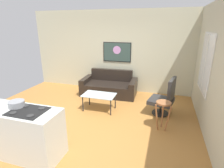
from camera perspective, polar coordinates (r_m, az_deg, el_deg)
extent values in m
cube|color=#AB7235|center=(4.68, -6.64, -11.41)|extent=(6.40, 6.40, 0.04)
cube|color=beige|center=(6.43, 1.55, 10.25)|extent=(6.40, 0.05, 2.80)
cube|color=beige|center=(4.22, 29.41, 3.75)|extent=(0.05, 6.40, 2.80)
cube|color=black|center=(6.16, -0.95, -1.59)|extent=(1.51, 0.98, 0.40)
cube|color=black|center=(6.39, -0.08, 2.93)|extent=(1.48, 0.23, 0.40)
cube|color=black|center=(6.39, -8.13, -0.31)|extent=(0.22, 0.92, 0.56)
cube|color=black|center=(5.99, 6.71, -1.54)|extent=(0.22, 0.92, 0.56)
cube|color=silver|center=(4.98, -4.10, -3.48)|extent=(0.89, 0.53, 0.02)
cylinder|color=#232326|center=(5.03, -9.26, -6.28)|extent=(0.03, 0.03, 0.44)
cylinder|color=#232326|center=(4.76, -0.42, -7.52)|extent=(0.03, 0.03, 0.44)
cylinder|color=#232326|center=(5.40, -7.21, -4.44)|extent=(0.03, 0.03, 0.44)
cylinder|color=#232326|center=(5.15, 1.05, -5.47)|extent=(0.03, 0.03, 0.44)
cylinder|color=black|center=(5.09, 14.99, -8.91)|extent=(0.44, 0.44, 0.04)
cylinder|color=black|center=(5.00, 15.18, -6.92)|extent=(0.06, 0.06, 0.35)
cube|color=#2C2C2E|center=(4.94, 15.33, -5.18)|extent=(0.72, 0.74, 0.10)
cube|color=#2C2C2E|center=(4.77, 18.39, -1.85)|extent=(0.21, 0.63, 0.59)
cylinder|color=#995F38|center=(4.12, 16.13, -5.74)|extent=(0.33, 0.33, 0.03)
cylinder|color=#995F38|center=(4.39, 15.79, -9.08)|extent=(0.04, 0.13, 0.64)
cylinder|color=#995F38|center=(4.21, 14.03, -10.20)|extent=(0.13, 0.10, 0.64)
cylinder|color=#995F38|center=(4.21, 17.36, -10.49)|extent=(0.13, 0.10, 0.64)
cube|color=silver|center=(3.76, -27.70, -13.28)|extent=(1.64, 0.60, 0.90)
cube|color=black|center=(3.37, -25.19, -7.82)|extent=(0.60, 0.48, 0.01)
cylinder|color=#2D2D2D|center=(3.39, -28.95, -8.03)|extent=(0.11, 0.11, 0.01)
cylinder|color=#2D2D2D|center=(3.17, -24.55, -9.16)|extent=(0.11, 0.11, 0.01)
cylinder|color=#2D2D2D|center=(3.57, -25.81, -6.28)|extent=(0.11, 0.11, 0.01)
cylinder|color=#2D2D2D|center=(3.35, -21.46, -7.20)|extent=(0.11, 0.11, 0.01)
cylinder|color=gray|center=(3.63, -27.96, -6.38)|extent=(0.15, 0.15, 0.01)
cylinder|color=gray|center=(3.61, -28.07, -5.65)|extent=(0.28, 0.28, 0.12)
cube|color=black|center=(6.39, 1.60, 10.10)|extent=(1.00, 0.01, 0.68)
cube|color=#344A43|center=(6.38, 1.59, 10.09)|extent=(0.95, 0.02, 0.63)
cylinder|color=#C88DCC|center=(6.36, 1.56, 10.75)|extent=(0.28, 0.01, 0.28)
cube|color=silver|center=(4.78, 27.65, 5.84)|extent=(0.02, 1.19, 1.40)
cube|color=white|center=(4.78, 27.53, 5.85)|extent=(0.01, 1.11, 1.32)
cube|color=silver|center=(4.78, 27.49, 5.85)|extent=(0.01, 0.04, 1.32)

